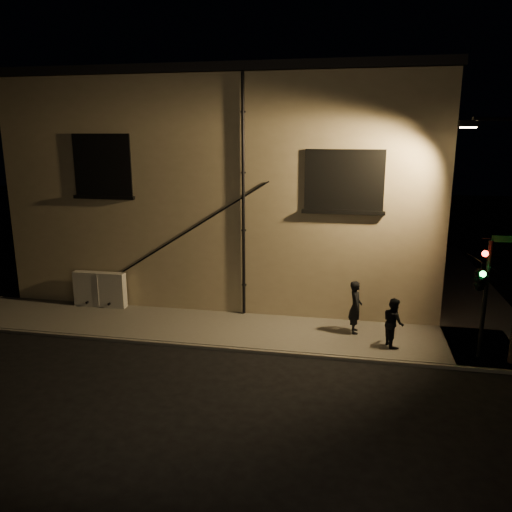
% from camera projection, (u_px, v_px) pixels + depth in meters
% --- Properties ---
extents(ground, '(90.00, 90.00, 0.00)m').
position_uv_depth(ground, '(282.00, 354.00, 15.06)').
color(ground, black).
extents(sidewalk, '(21.00, 16.00, 0.12)m').
position_uv_depth(sidewalk, '(330.00, 307.00, 19.01)').
color(sidewalk, '#5B5852').
rests_on(sidewalk, ground).
extents(building, '(16.20, 12.23, 8.80)m').
position_uv_depth(building, '(246.00, 180.00, 23.17)').
color(building, tan).
rests_on(building, ground).
extents(utility_cabinet, '(2.02, 0.34, 1.33)m').
position_uv_depth(utility_cabinet, '(100.00, 289.00, 18.82)').
color(utility_cabinet, '#BBB9B2').
rests_on(utility_cabinet, sidewalk).
extents(pedestrian_a, '(0.48, 0.68, 1.75)m').
position_uv_depth(pedestrian_a, '(355.00, 307.00, 16.23)').
color(pedestrian_a, black).
rests_on(pedestrian_a, sidewalk).
extents(pedestrian_b, '(0.78, 0.88, 1.52)m').
position_uv_depth(pedestrian_b, '(393.00, 322.00, 15.22)').
color(pedestrian_b, black).
rests_on(pedestrian_b, sidewalk).
extents(traffic_signal, '(1.30, 2.14, 3.62)m').
position_uv_depth(traffic_signal, '(481.00, 277.00, 13.98)').
color(traffic_signal, black).
rests_on(traffic_signal, sidewalk).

